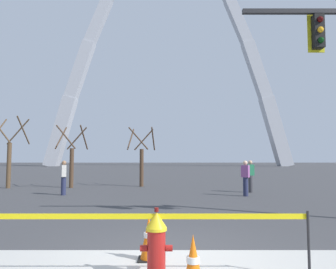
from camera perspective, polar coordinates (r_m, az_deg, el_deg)
ground_plane at (r=6.05m, az=0.71°, el=-20.52°), size 240.00×240.00×0.00m
fire_hydrant at (r=4.82m, az=-2.07°, el=-19.04°), size 0.46×0.48×0.99m
caution_tape_barrier at (r=4.82m, az=-8.78°, el=-16.70°), size 5.44×0.07×0.95m
traffic_cone_by_hydrant at (r=4.37m, az=4.51°, el=-22.06°), size 0.36×0.36×0.73m
traffic_cone_mid_sidewalk at (r=5.63m, az=-3.44°, el=-17.99°), size 0.36×0.36×0.73m
monument_arch at (r=72.45m, az=0.06°, el=12.94°), size 53.35×2.78×53.10m
tree_far_left at (r=20.46m, az=-26.44°, el=-3.51°), size 1.87×1.89×4.06m
tree_left_mid at (r=19.35m, az=-16.78°, el=-4.39°), size 1.66×1.67×3.58m
tree_center_left at (r=19.50m, az=-4.73°, el=-4.59°), size 1.65×1.66×3.55m
pedestrian_walking_left at (r=16.61m, az=14.49°, el=-7.15°), size 0.37×0.26×1.59m
pedestrian_standing_center at (r=15.68m, az=-18.08°, el=-7.26°), size 0.31×0.39×1.59m
pedestrian_walking_right at (r=14.94m, az=13.64°, el=-7.51°), size 0.39×0.36×1.59m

